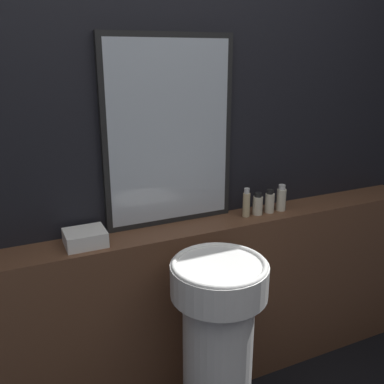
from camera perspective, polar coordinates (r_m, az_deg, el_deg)
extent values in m
cube|color=black|center=(2.05, -2.20, 5.14)|extent=(8.00, 0.06, 2.50)
cube|color=brown|center=(2.24, -0.53, -15.62)|extent=(2.77, 0.22, 0.93)
cylinder|color=white|center=(2.02, 3.37, -22.85)|extent=(0.30, 0.30, 0.77)
cylinder|color=white|center=(1.76, 3.65, -11.57)|extent=(0.40, 0.40, 0.13)
torus|color=white|center=(1.72, 3.69, -9.63)|extent=(0.39, 0.39, 0.02)
cube|color=black|center=(1.96, -3.07, 7.85)|extent=(0.63, 0.03, 0.87)
cube|color=#B2BCC6|center=(1.96, -2.97, 7.81)|extent=(0.58, 0.02, 0.82)
cube|color=white|center=(1.88, -14.05, -5.93)|extent=(0.17, 0.15, 0.07)
cylinder|color=#C6B284|center=(2.15, 7.25, -1.71)|extent=(0.04, 0.04, 0.12)
cylinder|color=silver|center=(2.12, 7.33, 0.17)|extent=(0.03, 0.03, 0.03)
cylinder|color=beige|center=(2.19, 8.74, -1.79)|extent=(0.05, 0.05, 0.09)
cylinder|color=black|center=(2.17, 8.81, -0.36)|extent=(0.04, 0.04, 0.02)
cylinder|color=beige|center=(2.22, 10.30, -1.45)|extent=(0.05, 0.05, 0.10)
cylinder|color=black|center=(2.21, 10.39, 0.04)|extent=(0.03, 0.03, 0.02)
cylinder|color=beige|center=(2.26, 11.80, -1.02)|extent=(0.05, 0.05, 0.11)
cylinder|color=silver|center=(2.24, 11.91, 0.65)|extent=(0.03, 0.03, 0.02)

